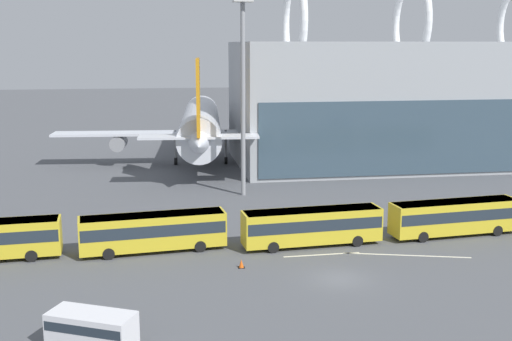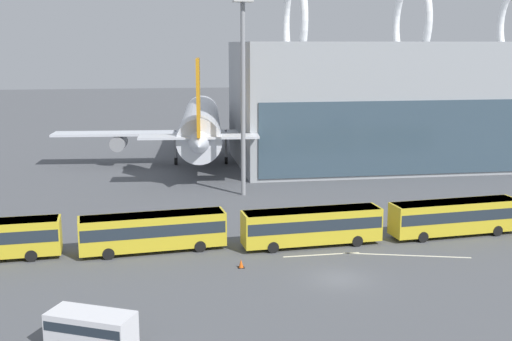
# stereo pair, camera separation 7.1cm
# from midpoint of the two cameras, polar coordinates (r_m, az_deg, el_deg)

# --- Properties ---
(ground_plane) EXTENTS (440.00, 440.00, 0.00)m
(ground_plane) POSITION_cam_midpoint_polar(r_m,az_deg,el_deg) (50.27, 7.42, -9.52)
(ground_plane) COLOR #515459
(airliner_at_gate_far) EXTENTS (43.20, 43.52, 16.01)m
(airliner_at_gate_far) POSITION_cam_midpoint_polar(r_m,az_deg,el_deg) (96.39, -4.92, 4.04)
(airliner_at_gate_far) COLOR silver
(airliner_at_gate_far) RESTS_ON ground_plane
(airliner_parked_remote) EXTENTS (31.47, 32.62, 15.12)m
(airliner_parked_remote) POSITION_cam_midpoint_polar(r_m,az_deg,el_deg) (123.72, 20.70, 4.69)
(airliner_parked_remote) COLOR white
(airliner_parked_remote) RESTS_ON ground_plane
(shuttle_bus_2) EXTENTS (12.69, 3.87, 3.31)m
(shuttle_bus_2) POSITION_cam_midpoint_polar(r_m,az_deg,el_deg) (56.21, -9.10, -5.24)
(shuttle_bus_2) COLOR gold
(shuttle_bus_2) RESTS_ON ground_plane
(shuttle_bus_3) EXTENTS (12.65, 3.50, 3.31)m
(shuttle_bus_3) POSITION_cam_midpoint_polar(r_m,az_deg,el_deg) (57.30, 5.03, -4.82)
(shuttle_bus_3) COLOR gold
(shuttle_bus_3) RESTS_ON ground_plane
(shuttle_bus_4) EXTENTS (12.68, 3.80, 3.31)m
(shuttle_bus_4) POSITION_cam_midpoint_polar(r_m,az_deg,el_deg) (62.88, 17.28, -3.84)
(shuttle_bus_4) COLOR gold
(shuttle_bus_4) RESTS_ON ground_plane
(service_van_foreground) EXTENTS (5.57, 4.18, 2.21)m
(service_van_foreground) POSITION_cam_midpoint_polar(r_m,az_deg,el_deg) (40.06, -14.39, -13.34)
(service_van_foreground) COLOR silver
(service_van_foreground) RESTS_ON ground_plane
(floodlight_mast) EXTENTS (2.23, 2.23, 22.87)m
(floodlight_mast) POSITION_cam_midpoint_polar(r_m,az_deg,el_deg) (74.54, -1.14, 8.81)
(floodlight_mast) COLOR gray
(floodlight_mast) RESTS_ON ground_plane
(lane_stripe_1) EXTENTS (6.72, 0.41, 0.01)m
(lane_stripe_1) POSITION_cam_midpoint_polar(r_m,az_deg,el_deg) (55.53, 5.89, -7.45)
(lane_stripe_1) COLOR silver
(lane_stripe_1) RESTS_ON ground_plane
(lane_stripe_2) EXTENTS (10.43, 3.12, 0.01)m
(lane_stripe_2) POSITION_cam_midpoint_polar(r_m,az_deg,el_deg) (56.57, 13.25, -7.35)
(lane_stripe_2) COLOR silver
(lane_stripe_2) RESTS_ON ground_plane
(traffic_cone_1) EXTENTS (0.54, 0.54, 0.70)m
(traffic_cone_1) POSITION_cam_midpoint_polar(r_m,az_deg,el_deg) (52.10, -1.30, -8.27)
(traffic_cone_1) COLOR black
(traffic_cone_1) RESTS_ON ground_plane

